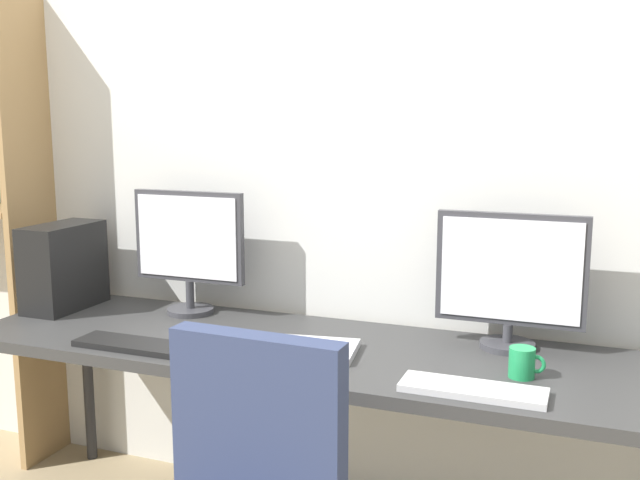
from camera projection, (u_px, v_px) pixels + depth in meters
wall_back at (356, 169)px, 2.71m from camera, size 4.85×0.10×2.60m
desk at (315, 360)px, 2.43m from camera, size 2.45×0.68×0.74m
monitor_left at (189, 245)px, 2.78m from camera, size 0.46×0.18×0.47m
monitor_right at (510, 277)px, 2.36m from camera, size 0.48×0.18×0.45m
pc_tower at (64, 266)px, 2.87m from camera, size 0.17×0.34×0.34m
keyboard_left at (132, 344)px, 2.41m from camera, size 0.39×0.13×0.02m
keyboard_right at (473, 390)px, 2.01m from camera, size 0.40×0.13×0.02m
computer_mouse at (237, 350)px, 2.33m from camera, size 0.06×0.10×0.03m
laptop_closed at (307, 349)px, 2.35m from camera, size 0.35×0.27×0.02m
coffee_mug at (523, 363)px, 2.12m from camera, size 0.11×0.08×0.09m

